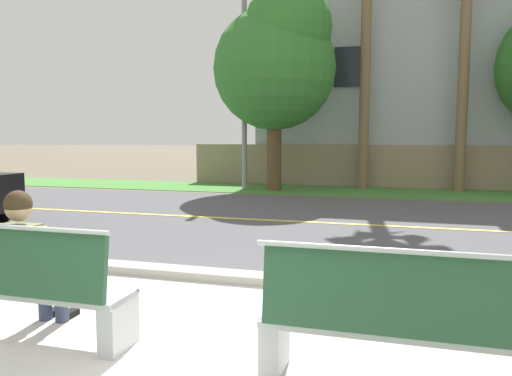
# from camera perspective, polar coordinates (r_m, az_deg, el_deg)

# --- Properties ---
(ground_plane) EXTENTS (140.00, 140.00, 0.00)m
(ground_plane) POSITION_cam_1_polar(r_m,az_deg,el_deg) (11.19, 8.40, -2.73)
(ground_plane) COLOR #665B4C
(sidewalk_pavement) EXTENTS (44.00, 3.60, 0.01)m
(sidewalk_pavement) POSITION_cam_1_polar(r_m,az_deg,el_deg) (4.03, -6.91, -18.78)
(sidewalk_pavement) COLOR beige
(sidewalk_pavement) RESTS_ON ground_plane
(curb_edge) EXTENTS (44.00, 0.30, 0.11)m
(curb_edge) POSITION_cam_1_polar(r_m,az_deg,el_deg) (5.74, 0.79, -10.54)
(curb_edge) COLOR #ADA89E
(curb_edge) RESTS_ON ground_plane
(street_asphalt) EXTENTS (52.00, 8.00, 0.01)m
(street_asphalt) POSITION_cam_1_polar(r_m,az_deg,el_deg) (9.72, 7.23, -4.01)
(street_asphalt) COLOR #515156
(street_asphalt) RESTS_ON ground_plane
(road_centre_line) EXTENTS (48.00, 0.14, 0.01)m
(road_centre_line) POSITION_cam_1_polar(r_m,az_deg,el_deg) (9.72, 7.23, -3.99)
(road_centre_line) COLOR #E0CC4C
(road_centre_line) RESTS_ON ground_plane
(far_verge_grass) EXTENTS (48.00, 2.80, 0.02)m
(far_verge_grass) POSITION_cam_1_polar(r_m,az_deg,el_deg) (15.36, 10.50, -0.35)
(far_verge_grass) COLOR #478438
(far_verge_grass) RESTS_ON ground_plane
(bench_left) EXTENTS (2.10, 0.48, 1.01)m
(bench_left) POSITION_cam_1_polar(r_m,az_deg,el_deg) (4.61, -26.73, -10.05)
(bench_left) COLOR silver
(bench_left) RESTS_ON ground_plane
(bench_right) EXTENTS (2.10, 0.48, 1.01)m
(bench_right) POSITION_cam_1_polar(r_m,az_deg,el_deg) (3.47, 18.38, -15.04)
(bench_right) COLOR silver
(bench_right) RESTS_ON ground_plane
(seated_person_olive) EXTENTS (0.52, 0.68, 1.25)m
(seated_person_olive) POSITION_cam_1_polar(r_m,az_deg,el_deg) (4.65, -24.78, -7.20)
(seated_person_olive) COLOR #333D56
(seated_person_olive) RESTS_ON ground_plane
(streetlamp) EXTENTS (0.24, 2.10, 6.92)m
(streetlamp) POSITION_cam_1_polar(r_m,az_deg,el_deg) (15.86, -1.14, 14.28)
(streetlamp) COLOR gray
(streetlamp) RESTS_ON ground_plane
(shade_tree_far_left) EXTENTS (3.73, 3.73, 6.16)m
(shade_tree_far_left) POSITION_cam_1_polar(r_m,az_deg,el_deg) (15.36, 2.52, 14.67)
(shade_tree_far_left) COLOR brown
(shade_tree_far_left) RESTS_ON ground_plane
(garden_wall) EXTENTS (13.00, 0.36, 1.40)m
(garden_wall) POSITION_cam_1_polar(r_m,az_deg,el_deg) (16.84, 14.22, 2.48)
(garden_wall) COLOR gray
(garden_wall) RESTS_ON ground_plane
(house_across_street) EXTENTS (12.93, 6.91, 7.80)m
(house_across_street) POSITION_cam_1_polar(r_m,az_deg,el_deg) (20.16, 19.59, 12.12)
(house_across_street) COLOR #A3ADB2
(house_across_street) RESTS_ON ground_plane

